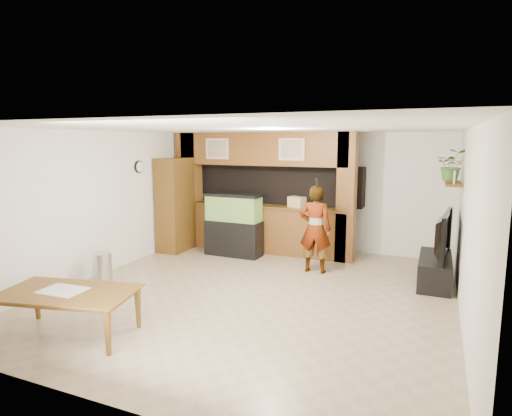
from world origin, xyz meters
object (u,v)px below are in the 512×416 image
at_px(aquarium, 234,225).
at_px(person, 315,229).
at_px(dining_table, 67,315).
at_px(television, 437,234).
at_px(pantry_cabinet, 175,205).

xyz_separation_m(aquarium, person, (1.90, -0.46, 0.17)).
relative_size(aquarium, person, 0.81).
height_order(aquarium, dining_table, aquarium).
distance_m(aquarium, person, 1.96).
distance_m(television, dining_table, 5.79).
relative_size(television, dining_table, 0.83).
bearing_deg(pantry_cabinet, aquarium, 4.14).
distance_m(person, dining_table, 4.39).
xyz_separation_m(pantry_cabinet, television, (5.35, -0.21, -0.17)).
bearing_deg(dining_table, television, 31.38).
relative_size(aquarium, television, 0.98).
bearing_deg(person, aquarium, -18.27).
bearing_deg(pantry_cabinet, television, -2.21).
bearing_deg(person, dining_table, 56.75).
bearing_deg(person, pantry_cabinet, -10.87).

